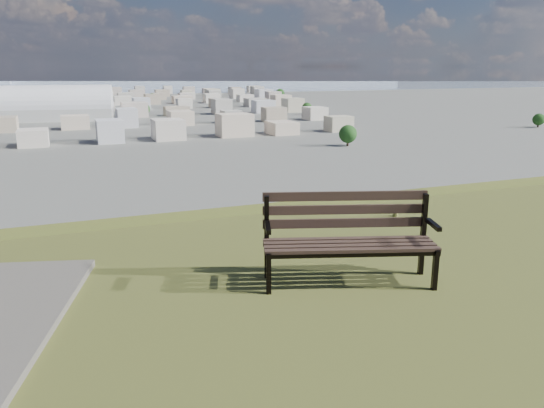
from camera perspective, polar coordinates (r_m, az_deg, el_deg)
name	(u,v)px	position (r m, az deg, el deg)	size (l,w,h in m)	color
park_bench	(348,233)	(5.07, 8.17, -3.14)	(1.68, 0.98, 0.84)	#3E2D24
grass_tufts	(384,398)	(3.38, 12.00, -19.76)	(12.49, 7.38, 0.28)	brown
arena	(57,109)	(299.41, -22.11, 9.41)	(58.09, 30.68, 23.41)	silver
city_blocks	(66,102)	(397.88, -21.32, 10.21)	(395.00, 361.00, 7.00)	beige
city_trees	(15,109)	(323.44, -25.93, 9.21)	(406.52, 387.20, 9.98)	#38291C
bay_water	(62,84)	(903.14, -21.62, 11.87)	(2400.00, 700.00, 0.12)	#92A6BA
far_hills	(33,67)	(1406.91, -24.35, 13.26)	(2050.00, 340.00, 60.00)	#8692A6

